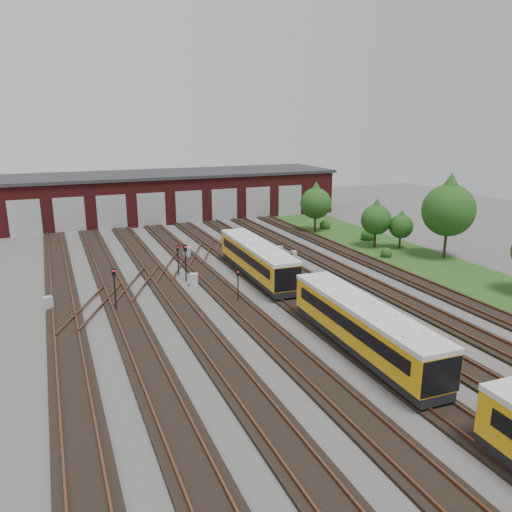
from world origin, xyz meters
name	(u,v)px	position (x,y,z in m)	size (l,w,h in m)	color
ground	(276,314)	(0.00, 0.00, 0.00)	(120.00, 120.00, 0.00)	#4D4B47
track_network	(271,310)	(-0.17, 0.59, 0.11)	(30.40, 70.00, 0.33)	black
maintenance_shed	(157,195)	(-0.01, 39.97, 3.20)	(51.00, 12.50, 6.35)	#541516
grass_verge	(402,254)	(19.00, 10.00, 0.03)	(8.00, 55.00, 0.05)	#1F4A18
metro_train	(363,326)	(2.00, -7.70, 1.73)	(2.86, 45.34, 2.74)	black
signal_mast_0	(114,284)	(-10.47, 4.84, 2.07)	(0.26, 0.24, 3.24)	black
signal_mast_1	(185,258)	(-3.98, 9.73, 2.09)	(0.29, 0.27, 3.24)	black
signal_mast_2	(178,256)	(-4.14, 11.70, 1.77)	(0.26, 0.24, 2.74)	black
signal_mast_3	(238,282)	(-1.72, 3.12, 1.66)	(0.22, 0.21, 2.57)	black
relay_cabinet_0	(48,304)	(-15.00, 6.96, 0.52)	(0.63, 0.52, 1.05)	#ADB0B3
relay_cabinet_1	(187,253)	(-1.93, 17.08, 0.56)	(0.67, 0.56, 1.12)	#ADB0B3
relay_cabinet_2	(194,280)	(-3.73, 8.16, 0.55)	(0.66, 0.55, 1.11)	#ADB0B3
relay_cabinet_3	(294,255)	(7.71, 12.45, 0.44)	(0.53, 0.44, 0.88)	#ADB0B3
relay_cabinet_4	(279,252)	(6.78, 13.86, 0.55)	(0.66, 0.55, 1.09)	#ADB0B3
tree_0	(316,200)	(16.00, 22.93, 4.03)	(3.78, 3.78, 6.27)	#2E2314
tree_1	(376,216)	(18.09, 13.45, 3.46)	(3.25, 3.25, 5.38)	#2E2314
tree_2	(449,204)	(21.94, 7.14, 5.47)	(5.14, 5.14, 8.51)	#2E2314
tree_3	(401,224)	(20.27, 11.97, 2.74)	(2.58, 2.58, 4.28)	#2E2314
bush_0	(387,252)	(16.76, 9.59, 0.58)	(1.16, 1.16, 1.16)	#1C4112
bush_1	(325,224)	(18.01, 23.87, 0.70)	(1.41, 1.41, 1.41)	#1C4112
bush_2	(368,233)	(19.39, 16.54, 0.82)	(1.63, 1.63, 1.63)	#1C4112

